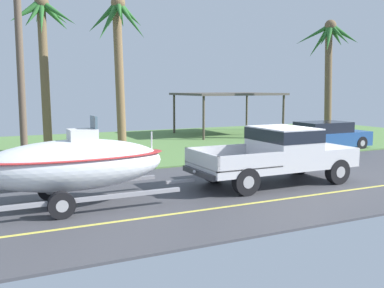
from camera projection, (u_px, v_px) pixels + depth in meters
ground at (188, 149)px, 22.11m from camera, size 36.00×22.00×0.11m
pickup_truck_towing at (282, 152)px, 14.19m from camera, size 5.47×2.17×1.79m
boat_on_trailer at (73, 164)px, 11.31m from camera, size 6.09×2.16×2.33m
parked_sedan_near at (326, 136)px, 21.83m from camera, size 4.42×1.83×1.38m
carport_awning at (228, 95)px, 28.36m from camera, size 6.16×4.71×2.71m
palm_tree_near_right at (118, 41)px, 19.76m from camera, size 2.54×2.47×7.08m
palm_tree_mid at (43, 37)px, 20.34m from camera, size 3.01×2.84×7.21m
palm_tree_far_left at (329, 52)px, 25.43m from camera, size 3.00×2.89×6.89m
utility_pole at (20, 51)px, 14.74m from camera, size 0.24×1.80×8.19m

